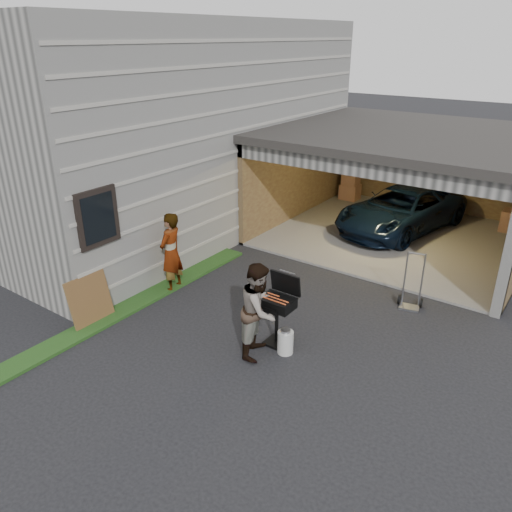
# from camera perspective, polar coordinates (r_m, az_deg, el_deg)

# --- Properties ---
(ground) EXTENTS (80.00, 80.00, 0.00)m
(ground) POSITION_cam_1_polar(r_m,az_deg,el_deg) (9.49, -2.92, -8.71)
(ground) COLOR black
(ground) RESTS_ON ground
(house) EXTENTS (7.00, 11.00, 5.50)m
(house) POSITION_cam_1_polar(r_m,az_deg,el_deg) (15.21, -11.81, 14.55)
(house) COLOR #474744
(house) RESTS_ON ground
(groundcover_strip) EXTENTS (0.50, 8.00, 0.06)m
(groundcover_strip) POSITION_cam_1_polar(r_m,az_deg,el_deg) (10.30, -16.40, -6.72)
(groundcover_strip) COLOR #193814
(groundcover_strip) RESTS_ON ground
(garage) EXTENTS (6.80, 6.30, 2.90)m
(garage) POSITION_cam_1_polar(r_m,az_deg,el_deg) (14.05, 17.24, 9.55)
(garage) COLOR #605E59
(garage) RESTS_ON ground
(minivan) EXTENTS (2.81, 4.58, 1.18)m
(minivan) POSITION_cam_1_polar(r_m,az_deg,el_deg) (14.54, 16.24, 4.88)
(minivan) COLOR black
(minivan) RESTS_ON ground
(woman) EXTENTS (0.53, 0.71, 1.76)m
(woman) POSITION_cam_1_polar(r_m,az_deg,el_deg) (10.75, -9.69, 0.40)
(woman) COLOR silver
(woman) RESTS_ON ground
(man) EXTENTS (0.86, 0.98, 1.71)m
(man) POSITION_cam_1_polar(r_m,az_deg,el_deg) (8.49, 0.38, -6.17)
(man) COLOR #4A201D
(man) RESTS_ON ground
(bbq_grill) EXTENTS (0.59, 0.52, 1.32)m
(bbq_grill) POSITION_cam_1_polar(r_m,az_deg,el_deg) (8.79, 2.54, -5.59)
(bbq_grill) COLOR black
(bbq_grill) RESTS_ON ground
(propane_tank) EXTENTS (0.37, 0.37, 0.42)m
(propane_tank) POSITION_cam_1_polar(r_m,az_deg,el_deg) (8.84, 3.38, -9.80)
(propane_tank) COLOR silver
(propane_tank) RESTS_ON ground
(plywood_panel) EXTENTS (0.25, 0.89, 0.98)m
(plywood_panel) POSITION_cam_1_polar(r_m,az_deg,el_deg) (10.05, -18.44, -4.80)
(plywood_panel) COLOR brown
(plywood_panel) RESTS_ON ground
(hand_truck) EXTENTS (0.52, 0.45, 1.19)m
(hand_truck) POSITION_cam_1_polar(r_m,az_deg,el_deg) (10.68, 17.26, -4.46)
(hand_truck) COLOR gray
(hand_truck) RESTS_ON ground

